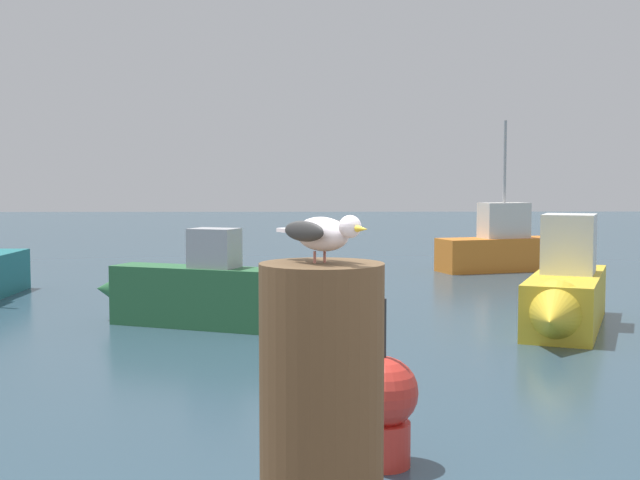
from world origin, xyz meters
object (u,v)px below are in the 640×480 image
boat_green (194,292)px  boat_yellow (565,293)px  mooring_post (322,409)px  seagull (323,233)px  boat_orange (520,248)px  channel_buoy (383,406)px

boat_green → boat_yellow: size_ratio=0.82×
boat_yellow → mooring_post: bearing=-111.8°
seagull → boat_orange: boat_orange is taller
mooring_post → channel_buoy: size_ratio=0.65×
seagull → channel_buoy: size_ratio=0.26×
boat_green → channel_buoy: size_ratio=2.54×
mooring_post → boat_orange: bearing=73.3°
boat_green → boat_orange: bearing=47.9°
boat_green → mooring_post: bearing=-80.1°
boat_orange → channel_buoy: (-4.89, -14.24, -0.09)m
seagull → boat_yellow: (3.89, 9.73, -1.52)m
mooring_post → channel_buoy: 4.07m
boat_orange → boat_yellow: bearing=-100.5°
seagull → mooring_post: bearing=125.1°
boat_green → channel_buoy: 6.68m
boat_orange → boat_yellow: size_ratio=1.09×
seagull → boat_orange: 18.99m
boat_green → channel_buoy: bearing=-69.6°
boat_green → boat_yellow: boat_yellow is taller
mooring_post → seagull: seagull is taller
mooring_post → boat_yellow: 10.53m
seagull → boat_orange: bearing=73.3°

